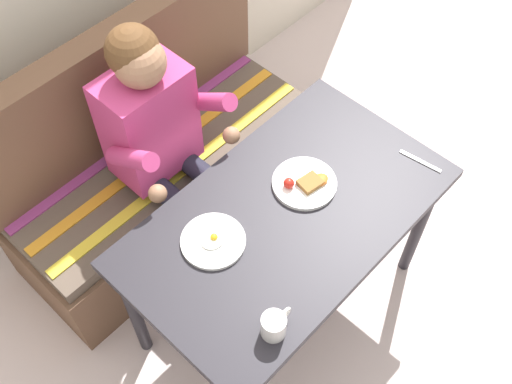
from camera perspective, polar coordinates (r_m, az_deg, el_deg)
ground_plane at (r=2.83m, az=2.24°, el=-10.17°), size 8.00×8.00×0.00m
table at (r=2.27m, az=2.77°, el=-3.18°), size 1.20×0.70×0.73m
couch at (r=2.86m, az=-9.01°, el=2.36°), size 1.44×0.56×1.00m
person at (r=2.43m, az=-8.66°, el=5.19°), size 0.45×0.61×1.21m
plate_breakfast at (r=2.26m, az=4.51°, el=0.83°), size 0.24×0.24×0.05m
plate_eggs at (r=2.13m, az=-3.96°, el=-4.50°), size 0.22×0.22×0.04m
coffee_mug at (r=1.94m, az=1.68°, el=-12.13°), size 0.12×0.08×0.09m
fork at (r=2.41m, az=14.87°, el=2.75°), size 0.04×0.17×0.00m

